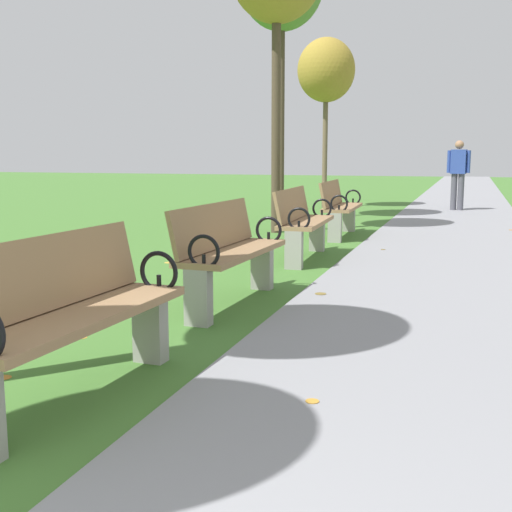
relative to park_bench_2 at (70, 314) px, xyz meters
name	(u,v)px	position (x,y,z in m)	size (l,w,h in m)	color
paved_walkway	(460,204)	(1.75, 15.26, -0.48)	(2.50, 44.00, 0.02)	gray
park_bench_2	(70,314)	(0.00, 0.00, 0.00)	(0.55, 1.62, 0.90)	#93704C
park_bench_3	(228,251)	(0.00, 2.40, 0.00)	(0.53, 1.62, 0.90)	#93704C
park_bench_4	(303,221)	(0.00, 5.07, 0.00)	(0.54, 1.62, 0.90)	#93704C
park_bench_5	(339,207)	(0.00, 7.51, 0.00)	(0.53, 1.62, 0.90)	#93704C
tree_5	(326,71)	(-1.47, 13.10, 2.83)	(1.40, 1.40, 4.11)	brown
pedestrian_walking	(458,171)	(1.71, 13.13, 0.44)	(0.53, 0.27, 1.62)	#4C4C56
scattered_leaves	(268,281)	(0.04, 3.47, -0.47)	(4.78, 12.96, 0.02)	brown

